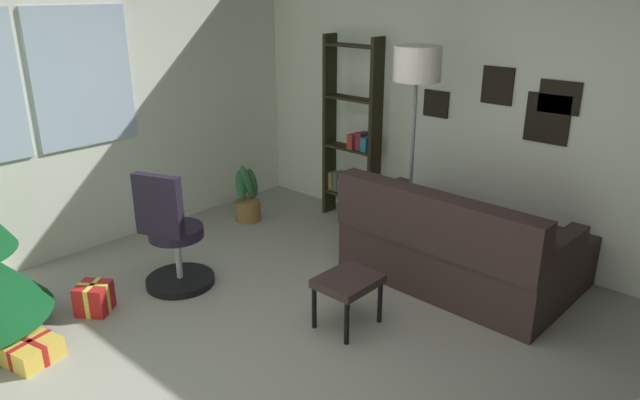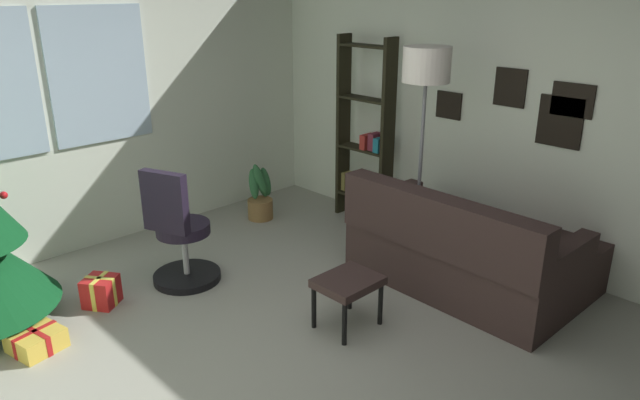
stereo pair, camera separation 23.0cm
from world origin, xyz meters
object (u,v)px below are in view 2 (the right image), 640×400
(gift_box_red, at_px, (101,291))
(gift_box_gold, at_px, (36,340))
(office_chair, at_px, (180,239))
(bookshelf, at_px, (365,143))
(couch, at_px, (477,253))
(footstool, at_px, (348,285))
(potted_plant, at_px, (260,198))
(floor_lamp, at_px, (426,79))

(gift_box_red, bearing_deg, gift_box_gold, -155.84)
(office_chair, relative_size, bookshelf, 0.53)
(couch, height_order, footstool, couch)
(potted_plant, bearing_deg, gift_box_gold, -162.32)
(footstool, relative_size, bookshelf, 0.23)
(footstool, height_order, bookshelf, bookshelf)
(gift_box_gold, height_order, floor_lamp, floor_lamp)
(bookshelf, bearing_deg, footstool, -141.31)
(footstool, bearing_deg, potted_plant, 67.34)
(office_chair, xyz_separation_m, bookshelf, (2.15, -0.09, 0.43))
(gift_box_red, height_order, potted_plant, potted_plant)
(couch, bearing_deg, office_chair, 134.38)
(potted_plant, bearing_deg, couch, -82.91)
(floor_lamp, bearing_deg, gift_box_gold, 161.62)
(bookshelf, xyz_separation_m, floor_lamp, (-0.44, -1.02, 0.80))
(office_chair, xyz_separation_m, potted_plant, (1.39, 0.70, -0.18))
(couch, distance_m, gift_box_red, 2.98)
(couch, height_order, office_chair, office_chair)
(bookshelf, bearing_deg, potted_plant, 134.02)
(gift_box_gold, xyz_separation_m, bookshelf, (3.37, 0.04, 0.76))
(couch, bearing_deg, gift_box_gold, 151.33)
(gift_box_gold, height_order, office_chair, office_chair)
(footstool, distance_m, office_chair, 1.49)
(footstool, distance_m, gift_box_red, 1.93)
(potted_plant, bearing_deg, bookshelf, -45.98)
(potted_plant, bearing_deg, footstool, -112.66)
(gift_box_red, height_order, floor_lamp, floor_lamp)
(office_chair, relative_size, floor_lamp, 0.53)
(footstool, bearing_deg, gift_box_red, 126.89)
(office_chair, bearing_deg, gift_box_red, 168.59)
(gift_box_red, bearing_deg, footstool, -53.11)
(bookshelf, distance_m, floor_lamp, 1.37)
(gift_box_red, relative_size, floor_lamp, 0.17)
(bookshelf, xyz_separation_m, potted_plant, (-0.76, 0.79, -0.61))
(footstool, xyz_separation_m, gift_box_red, (-1.15, 1.53, -0.22))
(floor_lamp, distance_m, potted_plant, 2.31)
(couch, xyz_separation_m, office_chair, (-1.69, 1.72, 0.09))
(couch, bearing_deg, gift_box_red, 141.49)
(gift_box_red, xyz_separation_m, floor_lamp, (2.35, -1.24, 1.51))
(couch, height_order, floor_lamp, floor_lamp)
(gift_box_red, distance_m, floor_lamp, 3.05)
(bookshelf, distance_m, potted_plant, 1.25)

